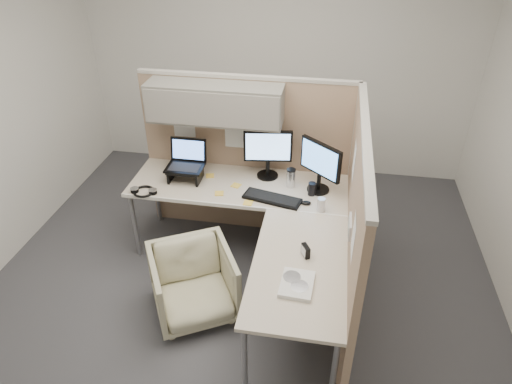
% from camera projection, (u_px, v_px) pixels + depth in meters
% --- Properties ---
extents(ground, '(4.50, 4.50, 0.00)m').
position_uv_depth(ground, '(240.00, 285.00, 4.10)').
color(ground, '#3C3C41').
rests_on(ground, ground).
extents(partition_back, '(2.00, 0.36, 1.63)m').
position_uv_depth(partition_back, '(233.00, 133.00, 4.22)').
color(partition_back, '#A08169').
rests_on(partition_back, ground).
extents(partition_right, '(0.07, 2.03, 1.63)m').
position_uv_depth(partition_right, '(352.00, 227.00, 3.47)').
color(partition_right, '#A08169').
rests_on(partition_right, ground).
extents(desk, '(2.00, 1.98, 0.73)m').
position_uv_depth(desk, '(256.00, 217.00, 3.81)').
color(desk, beige).
rests_on(desk, ground).
extents(office_chair, '(0.84, 0.83, 0.65)m').
position_uv_depth(office_chair, '(193.00, 281.00, 3.68)').
color(office_chair, '#BEBB97').
rests_on(office_chair, ground).
extents(monitor_left, '(0.44, 0.20, 0.47)m').
position_uv_depth(monitor_left, '(268.00, 150.00, 4.13)').
color(monitor_left, black).
rests_on(monitor_left, desk).
extents(monitor_right, '(0.36, 0.31, 0.47)m').
position_uv_depth(monitor_right, '(320.00, 163.00, 3.93)').
color(monitor_right, black).
rests_on(monitor_right, desk).
extents(laptop_station, '(0.34, 0.29, 0.35)m').
position_uv_depth(laptop_station, '(186.00, 165.00, 4.18)').
color(laptop_station, black).
rests_on(laptop_station, desk).
extents(keyboard, '(0.53, 0.28, 0.02)m').
position_uv_depth(keyboard, '(272.00, 199.00, 3.94)').
color(keyboard, black).
rests_on(keyboard, desk).
extents(mouse, '(0.09, 0.06, 0.03)m').
position_uv_depth(mouse, '(306.00, 203.00, 3.88)').
color(mouse, black).
rests_on(mouse, desk).
extents(travel_mug, '(0.08, 0.08, 0.18)m').
position_uv_depth(travel_mug, '(291.00, 178.00, 4.08)').
color(travel_mug, silver).
rests_on(travel_mug, desk).
extents(soda_can_green, '(0.07, 0.07, 0.12)m').
position_uv_depth(soda_can_green, '(321.00, 205.00, 3.78)').
color(soda_can_green, silver).
rests_on(soda_can_green, desk).
extents(soda_can_silver, '(0.07, 0.07, 0.12)m').
position_uv_depth(soda_can_silver, '(312.00, 189.00, 3.98)').
color(soda_can_silver, black).
rests_on(soda_can_silver, desk).
extents(sticky_note_c, '(0.09, 0.09, 0.01)m').
position_uv_depth(sticky_note_c, '(210.00, 176.00, 4.28)').
color(sticky_note_c, gold).
rests_on(sticky_note_c, desk).
extents(sticky_note_d, '(0.10, 0.10, 0.01)m').
position_uv_depth(sticky_note_d, '(236.00, 185.00, 4.14)').
color(sticky_note_d, gold).
rests_on(sticky_note_d, desk).
extents(sticky_note_b, '(0.08, 0.08, 0.01)m').
position_uv_depth(sticky_note_b, '(248.00, 203.00, 3.90)').
color(sticky_note_b, gold).
rests_on(sticky_note_b, desk).
extents(sticky_note_a, '(0.09, 0.09, 0.01)m').
position_uv_depth(sticky_note_a, '(219.00, 193.00, 4.03)').
color(sticky_note_a, gold).
rests_on(sticky_note_a, desk).
extents(headphones, '(0.24, 0.20, 0.03)m').
position_uv_depth(headphones, '(144.00, 191.00, 4.04)').
color(headphones, black).
rests_on(headphones, desk).
extents(paper_stack, '(0.23, 0.29, 0.03)m').
position_uv_depth(paper_stack, '(297.00, 284.00, 3.06)').
color(paper_stack, white).
rests_on(paper_stack, desk).
extents(desk_clock, '(0.07, 0.10, 0.09)m').
position_uv_depth(desk_clock, '(305.00, 251.00, 3.31)').
color(desk_clock, black).
rests_on(desk_clock, desk).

